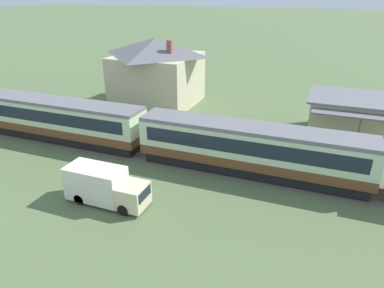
{
  "coord_description": "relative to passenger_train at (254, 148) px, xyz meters",
  "views": [
    {
      "loc": [
        -17.35,
        -24.45,
        13.84
      ],
      "look_at": [
        -26.69,
        -0.16,
        2.12
      ],
      "focal_mm": 32.0,
      "sensor_mm": 36.0,
      "label": 1
    }
  ],
  "objects": [
    {
      "name": "passenger_train",
      "position": [
        0.0,
        0.0,
        0.0
      ],
      "size": [
        97.07,
        3.22,
        4.11
      ],
      "color": "brown",
      "rests_on": "ground_plane"
    },
    {
      "name": "railway_track",
      "position": [
        -5.51,
        -0.0,
        -2.27
      ],
      "size": [
        144.7,
        3.6,
        0.04
      ],
      "color": "#665B51",
      "rests_on": "ground_plane"
    },
    {
      "name": "station_building",
      "position": [
        8.01,
        11.18,
        -0.14
      ],
      "size": [
        9.47,
        8.36,
        4.23
      ],
      "color": "beige",
      "rests_on": "ground_plane"
    },
    {
      "name": "station_house_grey_roof",
      "position": [
        -15.78,
        14.57,
        2.11
      ],
      "size": [
        10.52,
        10.48,
        8.52
      ],
      "color": "beige",
      "rests_on": "ground_plane"
    },
    {
      "name": "delivery_truck_cream",
      "position": [
        -8.89,
        -8.02,
        -0.97
      ],
      "size": [
        5.95,
        2.1,
        2.62
      ],
      "color": "beige",
      "rests_on": "ground_plane"
    },
    {
      "name": "yard_tree_0",
      "position": [
        -17.32,
        23.45,
        1.83
      ],
      "size": [
        3.46,
        3.46,
        5.86
      ],
      "color": "brown",
      "rests_on": "ground_plane"
    }
  ]
}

